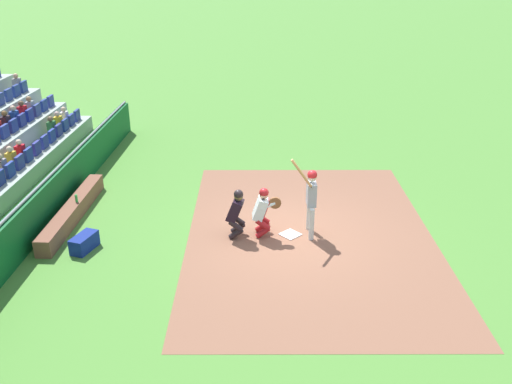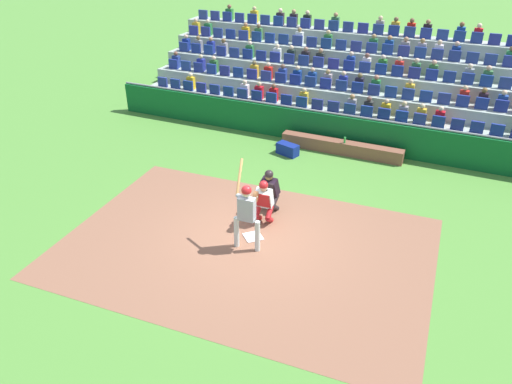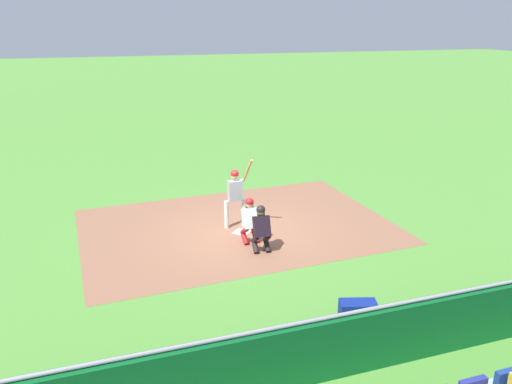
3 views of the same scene
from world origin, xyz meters
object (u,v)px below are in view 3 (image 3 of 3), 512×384
(home_plate_marker, at_px, (242,232))
(batter_at_plate, at_px, (235,192))
(home_plate_umpire, at_px, (261,227))
(equipment_duffel_bag, at_px, (358,310))
(catcher_crouching, at_px, (250,218))
(water_bottle_on_bench, at_px, (293,332))
(dugout_bench, at_px, (301,350))

(home_plate_marker, height_order, batter_at_plate, batter_at_plate)
(home_plate_umpire, relative_size, equipment_duffel_bag, 1.73)
(home_plate_umpire, bearing_deg, catcher_crouching, 98.05)
(batter_at_plate, height_order, catcher_crouching, batter_at_plate)
(batter_at_plate, xyz_separation_m, home_plate_umpire, (0.16, -1.84, -0.38))
(batter_at_plate, relative_size, water_bottle_on_bench, 10.26)
(home_plate_marker, relative_size, water_bottle_on_bench, 2.08)
(catcher_crouching, xyz_separation_m, home_plate_umpire, (0.09, -0.65, -0.02))
(home_plate_marker, distance_m, water_bottle_on_bench, 5.81)
(home_plate_marker, xyz_separation_m, home_plate_umpire, (0.12, -1.36, 0.69))
(batter_at_plate, distance_m, equipment_duffel_bag, 5.62)
(home_plate_umpire, height_order, water_bottle_on_bench, home_plate_umpire)
(home_plate_marker, distance_m, equipment_duffel_bag, 5.07)
(batter_at_plate, bearing_deg, dugout_bench, -95.71)
(water_bottle_on_bench, bearing_deg, home_plate_umpire, 78.18)
(catcher_crouching, xyz_separation_m, water_bottle_on_bench, (-0.82, -5.02, -0.18))
(catcher_crouching, bearing_deg, equipment_duffel_bag, -77.71)
(home_plate_marker, height_order, dugout_bench, dugout_bench)
(home_plate_marker, height_order, water_bottle_on_bench, water_bottle_on_bench)
(home_plate_marker, xyz_separation_m, equipment_duffel_bag, (0.95, -4.98, 0.18))
(dugout_bench, bearing_deg, home_plate_marker, 83.39)
(home_plate_umpire, xyz_separation_m, dugout_bench, (-0.79, -4.47, -0.49))
(equipment_duffel_bag, bearing_deg, catcher_crouching, 119.39)
(batter_at_plate, relative_size, catcher_crouching, 1.66)
(home_plate_umpire, relative_size, dugout_bench, 0.31)
(home_plate_umpire, distance_m, water_bottle_on_bench, 4.47)
(batter_at_plate, bearing_deg, home_plate_umpire, -85.06)
(home_plate_marker, distance_m, home_plate_umpire, 1.53)
(batter_at_plate, xyz_separation_m, dugout_bench, (-0.63, -6.31, -0.87))
(batter_at_plate, xyz_separation_m, water_bottle_on_bench, (-0.76, -6.21, -0.54))
(water_bottle_on_bench, height_order, equipment_duffel_bag, water_bottle_on_bench)
(dugout_bench, relative_size, equipment_duffel_bag, 5.59)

